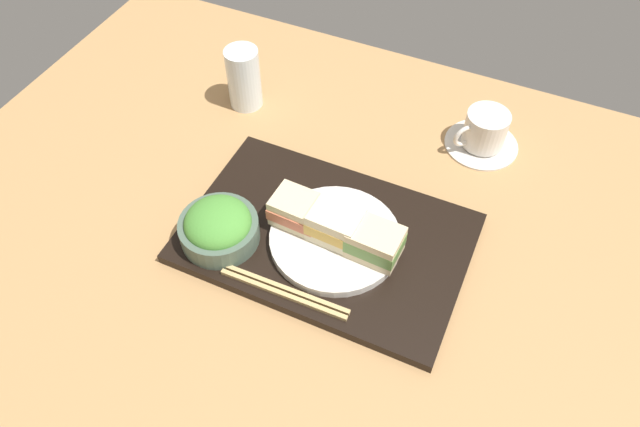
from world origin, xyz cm
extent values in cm
cube|color=tan|center=(0.00, 0.00, -1.50)|extent=(140.00, 100.00, 3.00)
cube|color=black|center=(2.65, -3.05, 0.90)|extent=(45.45, 29.94, 1.81)
cylinder|color=silver|center=(4.43, -3.70, 2.56)|extent=(21.08, 21.08, 1.51)
cube|color=beige|center=(-2.34, -3.25, 4.06)|extent=(8.17, 6.33, 1.49)
cube|color=#CC6B4C|center=(-2.34, -3.25, 5.85)|extent=(8.39, 6.70, 2.08)
cube|color=beige|center=(-2.34, -3.25, 7.64)|extent=(8.17, 6.33, 1.49)
cube|color=beige|center=(4.43, -3.70, 4.18)|extent=(8.17, 6.33, 1.73)
cube|color=gold|center=(4.43, -3.70, 6.13)|extent=(8.35, 6.47, 2.17)
cube|color=beige|center=(4.43, -3.70, 8.08)|extent=(8.17, 6.33, 1.73)
cube|color=beige|center=(11.19, -4.16, 4.02)|extent=(8.17, 6.33, 1.41)
cube|color=#669347|center=(11.19, -4.16, 5.96)|extent=(8.28, 6.41, 2.47)
cube|color=beige|center=(11.19, -4.16, 7.90)|extent=(8.17, 6.33, 1.41)
cylinder|color=#4C6051|center=(-12.70, -10.65, 3.75)|extent=(12.74, 12.74, 3.89)
ellipsoid|color=#4C9338|center=(-12.70, -10.65, 5.70)|extent=(10.69, 10.69, 5.88)
cube|color=tan|center=(1.31, -16.21, 2.16)|extent=(20.83, 1.09, 0.70)
cube|color=tan|center=(1.29, -15.16, 2.16)|extent=(20.83, 1.09, 0.70)
cylinder|color=silver|center=(20.02, 29.53, 0.40)|extent=(13.70, 13.70, 0.80)
cylinder|color=silver|center=(20.02, 29.53, 4.17)|extent=(7.89, 7.89, 6.74)
cylinder|color=black|center=(20.02, 29.53, 7.14)|extent=(7.26, 7.26, 0.40)
torus|color=silver|center=(17.04, 26.10, 4.17)|extent=(3.61, 3.98, 4.58)
cylinder|color=silver|center=(-26.03, 21.87, 6.20)|extent=(6.51, 6.51, 12.40)
camera|label=1|loc=(25.53, -55.99, 79.01)|focal=33.28mm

